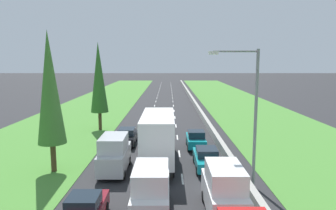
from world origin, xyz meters
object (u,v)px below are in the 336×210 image
silver_van_left_lane (115,154)px  white_van_centre_lane (152,191)px  black_sedan_left_lane (127,136)px  teal_hatchback_right_lane (196,139)px  poplar_tree_second (50,88)px  street_light_mast (251,109)px  teal_sedan_centre_lane (160,128)px  poplar_tree_third (99,78)px  maroon_hatchback_left_lane (86,210)px  white_box_truck_centre_lane (159,137)px  teal_sedan_right_lane (207,158)px  white_van_right_lane (224,190)px

silver_van_left_lane → white_van_centre_lane: bearing=-65.0°
black_sedan_left_lane → teal_hatchback_right_lane: teal_hatchback_right_lane is taller
poplar_tree_second → street_light_mast: size_ratio=1.16×
teal_sedan_centre_lane → poplar_tree_third: 9.42m
maroon_hatchback_left_lane → poplar_tree_third: (-4.01, 21.99, 5.44)m
poplar_tree_third → black_sedan_left_lane: bearing=-58.0°
street_light_mast → white_box_truck_centre_lane: bearing=142.3°
teal_sedan_right_lane → poplar_tree_second: size_ratio=0.43×
white_van_centre_lane → white_van_right_lane: size_ratio=1.00×
white_van_right_lane → street_light_mast: size_ratio=0.54×
white_van_centre_lane → teal_hatchback_right_lane: white_van_centre_lane is taller
maroon_hatchback_left_lane → black_sedan_left_lane: 15.49m
white_van_centre_lane → teal_sedan_centre_lane: (-0.08, 18.25, -0.59)m
silver_van_left_lane → poplar_tree_third: 15.64m
white_box_truck_centre_lane → white_van_centre_lane: bearing=-90.8°
street_light_mast → maroon_hatchback_left_lane: bearing=-152.1°
white_van_centre_lane → teal_sedan_centre_lane: white_van_centre_lane is taller
maroon_hatchback_left_lane → poplar_tree_second: bearing=119.6°
white_van_centre_lane → white_box_truck_centre_lane: white_box_truck_centre_lane is taller
white_van_centre_lane → teal_sedan_right_lane: (3.86, 7.44, -0.59)m
white_van_right_lane → black_sedan_left_lane: 15.99m
white_van_centre_lane → teal_hatchback_right_lane: size_ratio=1.26×
street_light_mast → poplar_tree_second: bearing=168.6°
maroon_hatchback_left_lane → black_sedan_left_lane: (0.06, 15.49, -0.02)m
poplar_tree_third → poplar_tree_second: bearing=-91.7°
white_van_right_lane → teal_sedan_centre_lane: white_van_right_lane is taller
white_van_right_lane → poplar_tree_second: poplar_tree_second is taller
black_sedan_left_lane → teal_hatchback_right_lane: size_ratio=1.15×
white_van_right_lane → teal_sedan_centre_lane: size_ratio=1.09×
maroon_hatchback_left_lane → teal_sedan_centre_lane: (3.18, 19.31, -0.02)m
white_van_right_lane → poplar_tree_third: size_ratio=0.47×
teal_sedan_centre_lane → poplar_tree_second: 14.85m
teal_sedan_right_lane → white_van_centre_lane: bearing=-117.4°
poplar_tree_third → street_light_mast: (13.44, -17.00, -1.05)m
teal_sedan_centre_lane → poplar_tree_third: bearing=159.6°
teal_sedan_centre_lane → white_van_centre_lane: bearing=-89.8°
silver_van_left_lane → teal_hatchback_right_lane: (6.65, 6.47, -0.56)m
white_van_centre_lane → black_sedan_left_lane: white_van_centre_lane is taller
white_van_right_lane → black_sedan_left_lane: bearing=116.3°
street_light_mast → silver_van_left_lane: bearing=163.6°
silver_van_left_lane → poplar_tree_second: (-4.58, 0.06, 4.89)m
white_van_right_lane → street_light_mast: street_light_mast is taller
black_sedan_left_lane → white_van_right_lane: bearing=-63.7°
teal_sedan_right_lane → black_sedan_left_lane: size_ratio=1.00×
white_box_truck_centre_lane → white_van_right_lane: bearing=-66.1°
maroon_hatchback_left_lane → poplar_tree_third: 23.00m
white_van_centre_lane → street_light_mast: 8.26m
white_van_right_lane → teal_sedan_right_lane: bearing=90.3°
silver_van_left_lane → white_box_truck_centre_lane: size_ratio=0.52×
silver_van_left_lane → teal_hatchback_right_lane: bearing=44.2°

